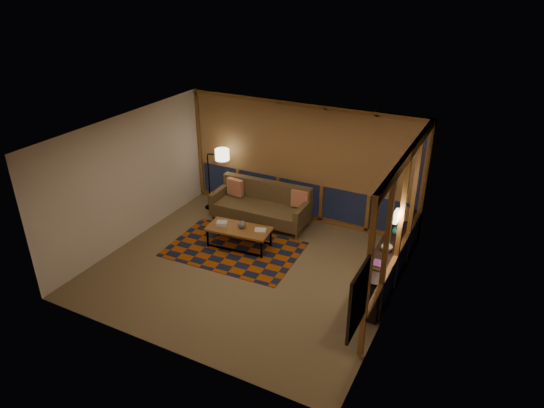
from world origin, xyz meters
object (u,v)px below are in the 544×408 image
at_px(floor_lamp, 209,179).
at_px(bookshelf, 390,258).
at_px(sofa, 260,205).
at_px(coffee_table, 239,237).

relative_size(floor_lamp, bookshelf, 0.50).
height_order(floor_lamp, bookshelf, floor_lamp).
bearing_deg(sofa, floor_lamp, 173.44).
distance_m(coffee_table, bookshelf, 3.07).
xyz_separation_m(sofa, coffee_table, (0.11, -1.14, -0.23)).
xyz_separation_m(coffee_table, bookshelf, (3.04, 0.38, 0.16)).
bearing_deg(floor_lamp, bookshelf, -33.65).
height_order(sofa, coffee_table, sofa).
bearing_deg(coffee_table, floor_lamp, 135.23).
distance_m(sofa, bookshelf, 3.24).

